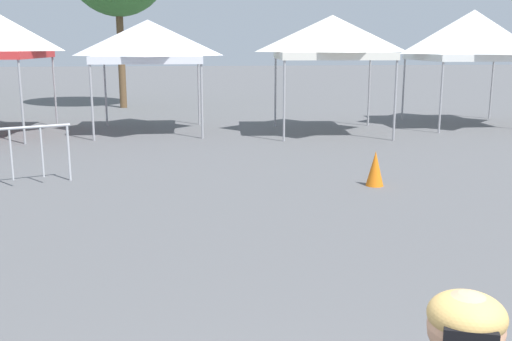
{
  "coord_description": "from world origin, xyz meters",
  "views": [
    {
      "loc": [
        -0.52,
        -1.47,
        2.5
      ],
      "look_at": [
        0.15,
        4.07,
        1.3
      ],
      "focal_mm": 41.19,
      "sensor_mm": 36.0,
      "label": 1
    }
  ],
  "objects_px": {
    "canopy_tent_far_left": "(148,41)",
    "canopy_tent_behind_center": "(473,35)",
    "canopy_tent_center": "(332,37)",
    "crowd_barrier_near_person": "(10,145)",
    "traffic_cone_lot_center": "(375,169)"
  },
  "relations": [
    {
      "from": "canopy_tent_far_left",
      "to": "canopy_tent_center",
      "type": "bearing_deg",
      "value": -9.07
    },
    {
      "from": "canopy_tent_center",
      "to": "canopy_tent_behind_center",
      "type": "xyz_separation_m",
      "value": [
        4.71,
        1.1,
        0.08
      ]
    },
    {
      "from": "crowd_barrier_near_person",
      "to": "traffic_cone_lot_center",
      "type": "distance_m",
      "value": 6.52
    },
    {
      "from": "canopy_tent_center",
      "to": "canopy_tent_behind_center",
      "type": "relative_size",
      "value": 0.93
    },
    {
      "from": "canopy_tent_far_left",
      "to": "crowd_barrier_near_person",
      "type": "xyz_separation_m",
      "value": [
        -2.11,
        -6.57,
        -1.83
      ]
    },
    {
      "from": "canopy_tent_behind_center",
      "to": "traffic_cone_lot_center",
      "type": "distance_m",
      "value": 9.67
    },
    {
      "from": "canopy_tent_behind_center",
      "to": "crowd_barrier_near_person",
      "type": "height_order",
      "value": "canopy_tent_behind_center"
    },
    {
      "from": "traffic_cone_lot_center",
      "to": "canopy_tent_center",
      "type": "bearing_deg",
      "value": 83.2
    },
    {
      "from": "canopy_tent_far_left",
      "to": "canopy_tent_behind_center",
      "type": "relative_size",
      "value": 0.9
    },
    {
      "from": "canopy_tent_center",
      "to": "crowd_barrier_near_person",
      "type": "xyz_separation_m",
      "value": [
        -7.24,
        -5.75,
        -1.95
      ]
    },
    {
      "from": "crowd_barrier_near_person",
      "to": "traffic_cone_lot_center",
      "type": "bearing_deg",
      "value": -6.36
    },
    {
      "from": "canopy_tent_far_left",
      "to": "canopy_tent_center",
      "type": "relative_size",
      "value": 0.96
    },
    {
      "from": "canopy_tent_behind_center",
      "to": "traffic_cone_lot_center",
      "type": "height_order",
      "value": "canopy_tent_behind_center"
    },
    {
      "from": "canopy_tent_far_left",
      "to": "crowd_barrier_near_person",
      "type": "height_order",
      "value": "canopy_tent_far_left"
    },
    {
      "from": "canopy_tent_center",
      "to": "canopy_tent_far_left",
      "type": "bearing_deg",
      "value": 170.93
    }
  ]
}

